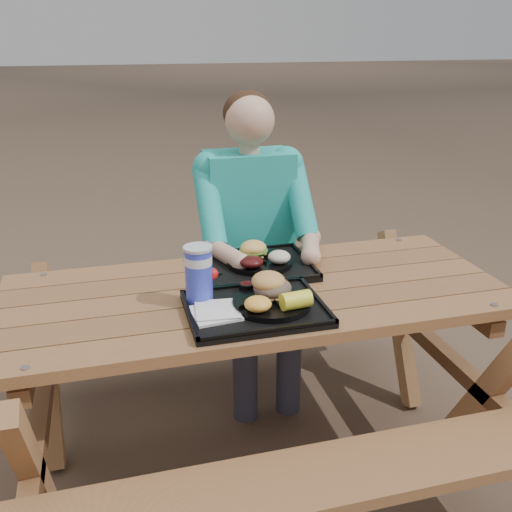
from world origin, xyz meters
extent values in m
plane|color=#999999|center=(0.00, 0.00, 0.00)|extent=(60.00, 60.00, 0.00)
cube|color=black|center=(-0.05, -0.17, 0.76)|extent=(0.45, 0.35, 0.02)
cube|color=black|center=(0.03, 0.17, 0.76)|extent=(0.45, 0.35, 0.02)
cylinder|color=black|center=(0.01, -0.18, 0.78)|extent=(0.26, 0.26, 0.02)
cylinder|color=black|center=(0.06, 0.18, 0.78)|extent=(0.26, 0.26, 0.02)
cube|color=silver|center=(-0.19, -0.19, 0.78)|extent=(0.16, 0.16, 0.02)
cylinder|color=#1A2BC9|center=(-0.22, -0.08, 0.86)|extent=(0.09, 0.09, 0.18)
cylinder|color=#310507|center=(-0.05, -0.05, 0.79)|extent=(0.06, 0.06, 0.03)
cylinder|color=gold|center=(0.00, -0.06, 0.78)|extent=(0.05, 0.05, 0.03)
ellipsoid|color=#FFB943|center=(-0.06, -0.24, 0.81)|extent=(0.09, 0.09, 0.04)
cube|color=black|center=(-0.13, 0.19, 0.77)|extent=(0.06, 0.15, 0.01)
ellipsoid|color=#410D0D|center=(0.01, 0.12, 0.81)|extent=(0.09, 0.09, 0.04)
ellipsoid|color=beige|center=(0.13, 0.13, 0.81)|extent=(0.09, 0.09, 0.05)
camera|label=1|loc=(-0.48, -1.80, 1.62)|focal=40.00mm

